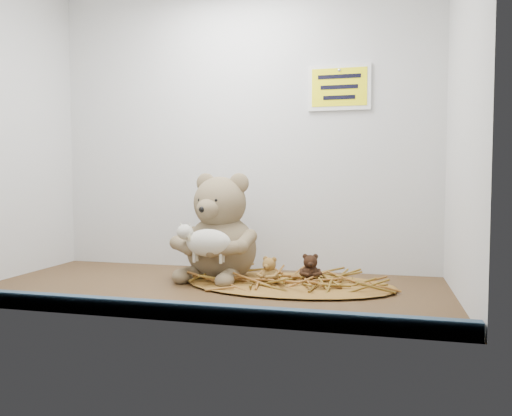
% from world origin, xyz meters
% --- Properties ---
extents(alcove_shell, '(1.20, 0.60, 0.90)m').
position_xyz_m(alcove_shell, '(0.00, 0.09, 0.45)').
color(alcove_shell, '#3C2914').
rests_on(alcove_shell, ground).
extents(front_rail, '(1.19, 0.02, 0.04)m').
position_xyz_m(front_rail, '(0.00, -0.29, 0.02)').
color(front_rail, '#334D63').
rests_on(front_rail, shelf_floor).
extents(straw_bed, '(0.55, 0.32, 0.01)m').
position_xyz_m(straw_bed, '(0.19, 0.08, 0.01)').
color(straw_bed, brown).
rests_on(straw_bed, shelf_floor).
extents(main_teddy, '(0.29, 0.30, 0.30)m').
position_xyz_m(main_teddy, '(-0.01, 0.13, 0.15)').
color(main_teddy, '#867A52').
rests_on(main_teddy, shelf_floor).
extents(toy_lamb, '(0.16, 0.10, 0.10)m').
position_xyz_m(toy_lamb, '(-0.01, 0.02, 0.12)').
color(toy_lamb, silver).
rests_on(toy_lamb, main_teddy).
extents(mini_teddy_tan, '(0.07, 0.08, 0.07)m').
position_xyz_m(mini_teddy_tan, '(0.14, 0.05, 0.05)').
color(mini_teddy_tan, olive).
rests_on(mini_teddy_tan, straw_bed).
extents(mini_teddy_brown, '(0.07, 0.08, 0.08)m').
position_xyz_m(mini_teddy_brown, '(0.24, 0.10, 0.05)').
color(mini_teddy_brown, black).
rests_on(mini_teddy_brown, straw_bed).
extents(wall_sign, '(0.16, 0.01, 0.11)m').
position_xyz_m(wall_sign, '(0.30, 0.29, 0.55)').
color(wall_sign, yellow).
rests_on(wall_sign, back_wall).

